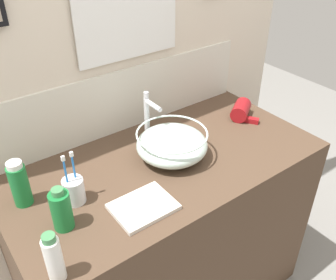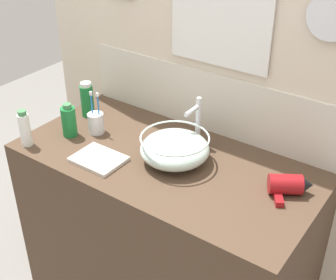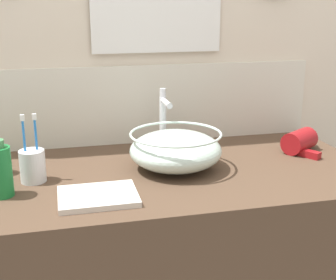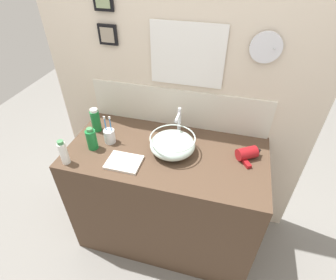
{
  "view_description": "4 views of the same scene",
  "coord_description": "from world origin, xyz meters",
  "px_view_note": "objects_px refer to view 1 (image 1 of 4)",
  "views": [
    {
      "loc": [
        -0.73,
        -1.0,
        1.84
      ],
      "look_at": [
        0.01,
        0.0,
        1.01
      ],
      "focal_mm": 40.0,
      "sensor_mm": 36.0,
      "label": 1
    },
    {
      "loc": [
        0.98,
        -1.36,
        2.02
      ],
      "look_at": [
        0.01,
        0.0,
        1.01
      ],
      "focal_mm": 50.0,
      "sensor_mm": 36.0,
      "label": 2
    },
    {
      "loc": [
        -0.31,
        -1.36,
        1.43
      ],
      "look_at": [
        0.01,
        0.0,
        1.01
      ],
      "focal_mm": 50.0,
      "sensor_mm": 36.0,
      "label": 3
    },
    {
      "loc": [
        0.35,
        -1.26,
        2.04
      ],
      "look_at": [
        0.01,
        0.0,
        1.01
      ],
      "focal_mm": 28.0,
      "sensor_mm": 36.0,
      "label": 4
    }
  ],
  "objects_px": {
    "glass_bowl_sink": "(172,144)",
    "soap_dispenser": "(19,184)",
    "toothbrush_cup": "(74,190)",
    "shampoo_bottle": "(61,210)",
    "hand_towel": "(143,207)",
    "spray_bottle": "(54,258)",
    "hair_drier": "(242,109)",
    "faucet": "(148,114)"
  },
  "relations": [
    {
      "from": "glass_bowl_sink",
      "to": "soap_dispenser",
      "type": "bearing_deg",
      "value": 171.2
    },
    {
      "from": "glass_bowl_sink",
      "to": "toothbrush_cup",
      "type": "bearing_deg",
      "value": -179.04
    },
    {
      "from": "shampoo_bottle",
      "to": "hand_towel",
      "type": "relative_size",
      "value": 0.76
    },
    {
      "from": "toothbrush_cup",
      "to": "soap_dispenser",
      "type": "xyz_separation_m",
      "value": [
        -0.15,
        0.1,
        0.04
      ]
    },
    {
      "from": "toothbrush_cup",
      "to": "spray_bottle",
      "type": "relative_size",
      "value": 1.2
    },
    {
      "from": "shampoo_bottle",
      "to": "soap_dispenser",
      "type": "xyz_separation_m",
      "value": [
        -0.07,
        0.19,
        0.01
      ]
    },
    {
      "from": "glass_bowl_sink",
      "to": "hand_towel",
      "type": "xyz_separation_m",
      "value": [
        -0.27,
        -0.19,
        -0.05
      ]
    },
    {
      "from": "spray_bottle",
      "to": "hand_towel",
      "type": "xyz_separation_m",
      "value": [
        0.35,
        0.09,
        -0.07
      ]
    },
    {
      "from": "hair_drier",
      "to": "hand_towel",
      "type": "distance_m",
      "value": 0.79
    },
    {
      "from": "hand_towel",
      "to": "spray_bottle",
      "type": "bearing_deg",
      "value": -165.86
    },
    {
      "from": "faucet",
      "to": "spray_bottle",
      "type": "height_order",
      "value": "faucet"
    },
    {
      "from": "toothbrush_cup",
      "to": "spray_bottle",
      "type": "bearing_deg",
      "value": -123.53
    },
    {
      "from": "faucet",
      "to": "toothbrush_cup",
      "type": "xyz_separation_m",
      "value": [
        -0.44,
        -0.18,
        -0.08
      ]
    },
    {
      "from": "hair_drier",
      "to": "soap_dispenser",
      "type": "relative_size",
      "value": 1.07
    },
    {
      "from": "glass_bowl_sink",
      "to": "soap_dispenser",
      "type": "relative_size",
      "value": 1.65
    },
    {
      "from": "glass_bowl_sink",
      "to": "hand_towel",
      "type": "relative_size",
      "value": 1.38
    },
    {
      "from": "toothbrush_cup",
      "to": "hand_towel",
      "type": "distance_m",
      "value": 0.25
    },
    {
      "from": "hair_drier",
      "to": "hand_towel",
      "type": "bearing_deg",
      "value": -161.18
    },
    {
      "from": "shampoo_bottle",
      "to": "spray_bottle",
      "type": "xyz_separation_m",
      "value": [
        -0.1,
        -0.17,
        0.01
      ]
    },
    {
      "from": "glass_bowl_sink",
      "to": "shampoo_bottle",
      "type": "bearing_deg",
      "value": -169.05
    },
    {
      "from": "faucet",
      "to": "spray_bottle",
      "type": "relative_size",
      "value": 1.32
    },
    {
      "from": "hair_drier",
      "to": "shampoo_bottle",
      "type": "bearing_deg",
      "value": -170.4
    },
    {
      "from": "glass_bowl_sink",
      "to": "spray_bottle",
      "type": "bearing_deg",
      "value": -156.0
    },
    {
      "from": "faucet",
      "to": "hand_towel",
      "type": "bearing_deg",
      "value": -126.82
    },
    {
      "from": "faucet",
      "to": "soap_dispenser",
      "type": "bearing_deg",
      "value": -172.54
    },
    {
      "from": "faucet",
      "to": "toothbrush_cup",
      "type": "distance_m",
      "value": 0.48
    },
    {
      "from": "shampoo_bottle",
      "to": "spray_bottle",
      "type": "relative_size",
      "value": 0.94
    },
    {
      "from": "glass_bowl_sink",
      "to": "soap_dispenser",
      "type": "xyz_separation_m",
      "value": [
        -0.59,
        0.09,
        0.02
      ]
    },
    {
      "from": "hair_drier",
      "to": "toothbrush_cup",
      "type": "height_order",
      "value": "toothbrush_cup"
    },
    {
      "from": "hair_drier",
      "to": "soap_dispenser",
      "type": "bearing_deg",
      "value": 178.81
    },
    {
      "from": "toothbrush_cup",
      "to": "hand_towel",
      "type": "bearing_deg",
      "value": -45.76
    },
    {
      "from": "glass_bowl_sink",
      "to": "soap_dispenser",
      "type": "height_order",
      "value": "soap_dispenser"
    },
    {
      "from": "faucet",
      "to": "soap_dispenser",
      "type": "xyz_separation_m",
      "value": [
        -0.59,
        -0.08,
        -0.04
      ]
    },
    {
      "from": "spray_bottle",
      "to": "glass_bowl_sink",
      "type": "bearing_deg",
      "value": 24.0
    },
    {
      "from": "faucet",
      "to": "spray_bottle",
      "type": "xyz_separation_m",
      "value": [
        -0.62,
        -0.44,
        -0.05
      ]
    },
    {
      "from": "glass_bowl_sink",
      "to": "shampoo_bottle",
      "type": "height_order",
      "value": "shampoo_bottle"
    },
    {
      "from": "soap_dispenser",
      "to": "hand_towel",
      "type": "distance_m",
      "value": 0.43
    },
    {
      "from": "soap_dispenser",
      "to": "faucet",
      "type": "bearing_deg",
      "value": 7.46
    },
    {
      "from": "hair_drier",
      "to": "shampoo_bottle",
      "type": "relative_size",
      "value": 1.18
    },
    {
      "from": "spray_bottle",
      "to": "soap_dispenser",
      "type": "relative_size",
      "value": 0.96
    },
    {
      "from": "toothbrush_cup",
      "to": "shampoo_bottle",
      "type": "bearing_deg",
      "value": -131.14
    },
    {
      "from": "glass_bowl_sink",
      "to": "hand_towel",
      "type": "bearing_deg",
      "value": -144.97
    }
  ]
}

